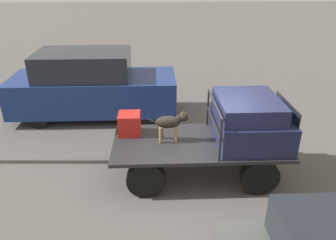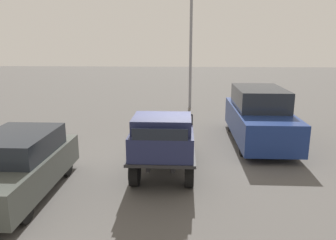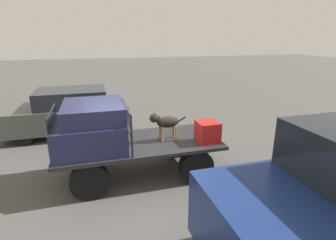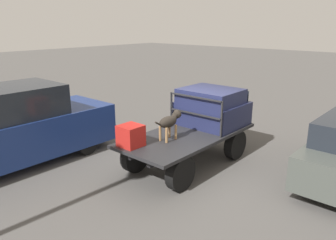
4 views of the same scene
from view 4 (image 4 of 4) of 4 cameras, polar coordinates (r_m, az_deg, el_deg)
The scene contains 7 objects.
ground_plane at distance 8.93m, azimuth 3.37°, elevation -7.70°, with size 80.00×80.00×0.00m, color #514F4C.
flatbed_truck at distance 8.70m, azimuth 3.44°, elevation -3.97°, with size 3.90×1.80×0.88m.
truck_cab at distance 9.33m, azimuth 7.67°, elevation 2.17°, with size 1.54×1.68×1.04m.
truck_headboard at distance 8.66m, azimuth 4.73°, elevation 1.99°, with size 0.04×1.68×0.94m.
dog at distance 8.04m, azimuth 0.38°, elevation -0.18°, with size 0.96×0.28×0.74m.
cargo_crate at distance 7.70m, azimuth -6.50°, elevation -2.74°, with size 0.51×0.51×0.51m.
parked_pickup_far at distance 9.51m, azimuth -25.40°, elevation -1.21°, with size 5.14×1.98×2.11m.
Camera 4 is at (-6.46, -4.96, 3.67)m, focal length 35.00 mm.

